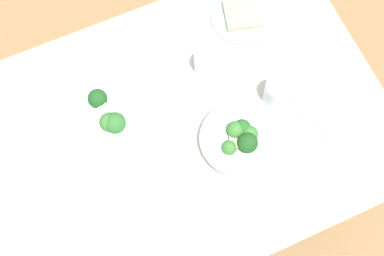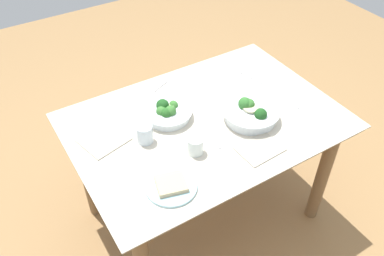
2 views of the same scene
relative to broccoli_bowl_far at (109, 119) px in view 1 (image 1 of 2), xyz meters
The scene contains 13 objects.
ground_plane 0.80m from the broccoli_bowl_far, 29.57° to the right, with size 6.00×6.00×0.00m, color #9E7547.
dining_table 0.27m from the broccoli_bowl_far, 29.57° to the right, with size 1.29×0.90×0.73m.
broccoli_bowl_far is the anchor object (origin of this frame).
broccoli_bowl_near 0.40m from the broccoli_bowl_far, 33.05° to the right, with size 0.24×0.24×0.09m.
bread_side_plate 0.56m from the broccoli_bowl_far, 17.88° to the left, with size 0.22×0.22×0.03m.
water_glass_center 0.35m from the broccoli_bowl_far, ahead, with size 0.07×0.07×0.08m, color silver.
water_glass_side 0.52m from the broccoli_bowl_far, 14.26° to the right, with size 0.07×0.07×0.09m, color silver.
fork_by_far_bowl 0.52m from the broccoli_bowl_far, 62.75° to the right, with size 0.10×0.06×0.00m.
fork_by_near_bowl 0.23m from the broccoli_bowl_far, 13.75° to the left, with size 0.05×0.10×0.00m.
table_knife_left 0.36m from the broccoli_bowl_far, 126.67° to the right, with size 0.21×0.01×0.00m, color #B7B7BC.
table_knife_right 0.32m from the broccoli_bowl_far, behind, with size 0.21×0.01×0.00m, color #B7B7BC.
napkin_folded_upper 0.21m from the broccoli_bowl_far, 64.26° to the left, with size 0.19×0.15×0.01m, color #B1A997.
napkin_folded_lower 0.70m from the broccoli_bowl_far, 19.22° to the right, with size 0.19×0.18×0.01m, color #B1A997.
Camera 1 is at (-0.17, -0.48, 2.22)m, focal length 47.67 mm.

